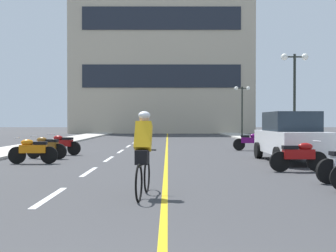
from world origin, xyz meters
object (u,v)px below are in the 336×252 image
street_lamp_far (244,99)px  motorcycle_5 (34,150)px  motorcycle_8 (252,141)px  cyclist_rider (145,152)px  street_lamp_mid (296,78)px  motorcycle_6 (48,147)px  motorcycle_4 (301,156)px  parked_car_near (292,137)px  motorcycle_7 (64,144)px

street_lamp_far → motorcycle_5: 26.51m
motorcycle_8 → street_lamp_far: bearing=81.1°
cyclist_rider → street_lamp_far: bearing=76.2°
street_lamp_mid → motorcycle_6: street_lamp_mid is taller
motorcycle_4 → motorcycle_6: 9.55m
motorcycle_4 → motorcycle_5: (-8.53, 2.23, 0.00)m
parked_car_near → street_lamp_far: bearing=84.1°
motorcycle_6 → motorcycle_7: 1.83m
street_lamp_mid → street_lamp_far: 15.94m
motorcycle_7 → motorcycle_8: same height
street_lamp_far → motorcycle_8: street_lamp_far is taller
motorcycle_6 → cyclist_rider: bearing=-61.7°
street_lamp_mid → motorcycle_8: size_ratio=2.94×
street_lamp_mid → parked_car_near: 7.94m
street_lamp_far → motorcycle_8: size_ratio=2.69×
street_lamp_far → parked_car_near: size_ratio=1.07×
motorcycle_8 → motorcycle_6: bearing=-153.8°
street_lamp_far → cyclist_rider: street_lamp_far is taller
street_lamp_mid → parked_car_near: bearing=-108.1°
motorcycle_5 → motorcycle_7: same height
motorcycle_4 → street_lamp_far: bearing=83.4°
motorcycle_7 → motorcycle_5: bearing=-91.0°
parked_car_near → motorcycle_8: (-0.34, 5.57, -0.44)m
parked_car_near → motorcycle_5: bearing=-175.6°
motorcycle_7 → cyclist_rider: 10.65m
motorcycle_7 → cyclist_rider: (4.14, -9.81, 0.41)m
motorcycle_5 → cyclist_rider: bearing=-55.5°
motorcycle_6 → motorcycle_8: size_ratio=0.99×
cyclist_rider → motorcycle_8: bearing=69.5°
street_lamp_far → parked_car_near: bearing=-95.9°
motorcycle_7 → cyclist_rider: bearing=-67.1°
motorcycle_4 → motorcycle_7: (-8.46, 5.93, 0.00)m
motorcycle_4 → motorcycle_8: same height
street_lamp_far → motorcycle_8: (-2.72, -17.41, -3.02)m
cyclist_rider → motorcycle_6: bearing=118.3°
motorcycle_4 → motorcycle_7: same height
motorcycle_7 → cyclist_rider: cyclist_rider is taller
street_lamp_mid → motorcycle_8: bearing=-150.9°
motorcycle_5 → motorcycle_8: 10.82m
motorcycle_5 → motorcycle_6: bearing=92.8°
parked_car_near → motorcycle_6: 9.33m
parked_car_near → motorcycle_6: bearing=172.7°
motorcycle_8 → street_lamp_mid: bearing=29.1°
street_lamp_far → motorcycle_4: street_lamp_far is taller
parked_car_near → motorcycle_8: parked_car_near is taller
motorcycle_7 → motorcycle_6: bearing=-94.9°
motorcycle_6 → motorcycle_8: same height
street_lamp_mid → motorcycle_5: 14.21m
street_lamp_mid → motorcycle_4: bearing=-106.4°
street_lamp_far → motorcycle_4: size_ratio=2.67×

